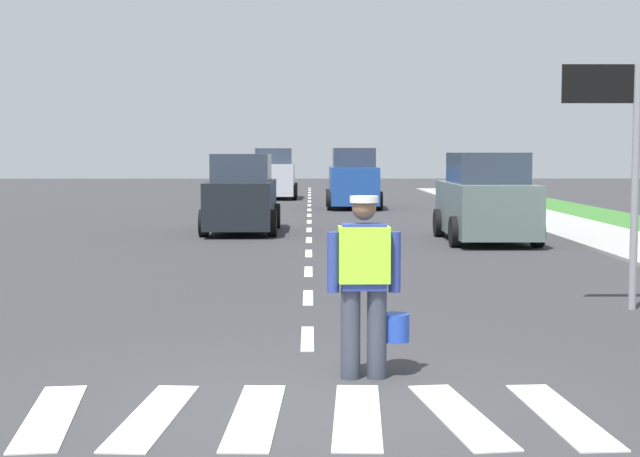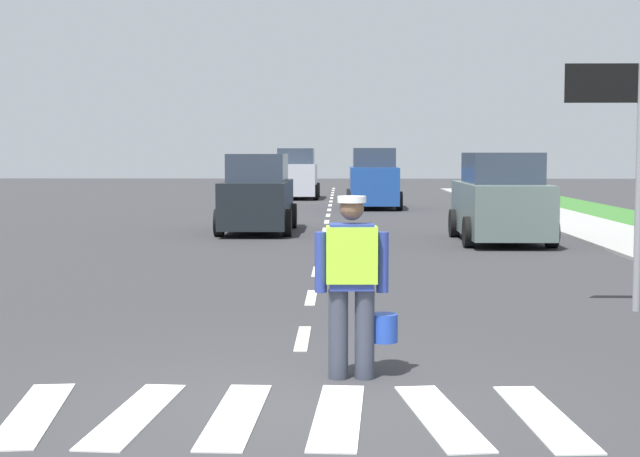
{
  "view_description": "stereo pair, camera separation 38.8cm",
  "coord_description": "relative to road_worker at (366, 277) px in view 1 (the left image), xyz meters",
  "views": [
    {
      "loc": [
        0.03,
        -7.79,
        2.06
      ],
      "look_at": [
        0.16,
        4.32,
        1.1
      ],
      "focal_mm": 53.82,
      "sensor_mm": 36.0,
      "label": 1
    },
    {
      "loc": [
        0.42,
        -7.79,
        2.06
      ],
      "look_at": [
        0.16,
        4.32,
        1.1
      ],
      "focal_mm": 53.82,
      "sensor_mm": 36.0,
      "label": 2
    }
  ],
  "objects": [
    {
      "name": "ground_plane",
      "position": [
        -0.54,
        20.15,
        -0.93
      ],
      "size": [
        96.0,
        96.0,
        0.0
      ],
      "primitive_type": "plane",
      "color": "#333335"
    },
    {
      "name": "crosswalk_stripes",
      "position": [
        -0.54,
        -1.27,
        -0.92
      ],
      "size": [
        4.54,
        1.93,
        0.01
      ],
      "color": "white",
      "rests_on": "ground"
    },
    {
      "name": "lane_center_line",
      "position": [
        -0.54,
        24.35,
        -0.93
      ],
      "size": [
        0.14,
        46.4,
        0.01
      ],
      "color": "silver",
      "rests_on": "ground"
    },
    {
      "name": "road_worker",
      "position": [
        0.0,
        0.0,
        0.0
      ],
      "size": [
        0.76,
        0.38,
        1.67
      ],
      "color": "#383D4C",
      "rests_on": "ground"
    },
    {
      "name": "lane_direction_sign",
      "position": [
        3.49,
        3.83,
        1.48
      ],
      "size": [
        1.16,
        0.11,
        3.2
      ],
      "color": "gray",
      "rests_on": "ground"
    },
    {
      "name": "car_oncoming_third",
      "position": [
        -2.13,
        34.42,
        0.12
      ],
      "size": [
        2.05,
        4.18,
        2.26
      ],
      "color": "silver",
      "rests_on": "ground"
    },
    {
      "name": "car_outgoing_far",
      "position": [
        1.09,
        26.83,
        0.11
      ],
      "size": [
        1.98,
        3.92,
        2.23
      ],
      "color": "#1E4799",
      "rests_on": "ground"
    },
    {
      "name": "car_oncoming_second",
      "position": [
        -2.28,
        16.18,
        0.01
      ],
      "size": [
        1.9,
        4.31,
        2.03
      ],
      "color": "black",
      "rests_on": "ground"
    },
    {
      "name": "car_parked_far",
      "position": [
        3.56,
        13.49,
        0.03
      ],
      "size": [
        2.02,
        4.29,
        2.06
      ],
      "color": "slate",
      "rests_on": "ground"
    }
  ]
}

